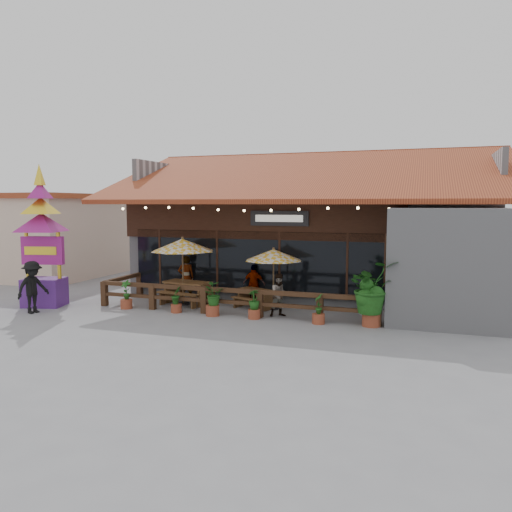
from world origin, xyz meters
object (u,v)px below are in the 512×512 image
(picnic_table_left, at_px, (187,289))
(picnic_table_right, at_px, (256,295))
(tropical_plant, at_px, (372,289))
(umbrella_right, at_px, (274,255))
(pedestrian, at_px, (33,287))
(thai_sign_tower, at_px, (42,226))
(umbrella_left, at_px, (183,245))

(picnic_table_left, distance_m, picnic_table_right, 2.68)
(picnic_table_right, xyz_separation_m, tropical_plant, (4.20, -1.47, 0.72))
(umbrella_right, height_order, pedestrian, umbrella_right)
(thai_sign_tower, height_order, pedestrian, thai_sign_tower)
(umbrella_left, relative_size, thai_sign_tower, 0.46)
(umbrella_left, bearing_deg, umbrella_right, 4.81)
(umbrella_left, height_order, umbrella_right, umbrella_left)
(picnic_table_left, distance_m, tropical_plant, 7.02)
(picnic_table_right, bearing_deg, umbrella_right, -3.78)
(thai_sign_tower, bearing_deg, picnic_table_left, 22.86)
(picnic_table_right, distance_m, thai_sign_tower, 8.15)
(pedestrian, bearing_deg, picnic_table_left, -41.27)
(umbrella_left, bearing_deg, picnic_table_right, 6.83)
(umbrella_right, xyz_separation_m, tropical_plant, (3.55, -1.42, -0.76))
(picnic_table_left, relative_size, tropical_plant, 0.98)
(picnic_table_left, xyz_separation_m, thai_sign_tower, (-4.79, -2.02, 2.36))
(picnic_table_right, relative_size, pedestrian, 0.98)
(picnic_table_right, relative_size, tropical_plant, 0.86)
(umbrella_right, height_order, picnic_table_right, umbrella_right)
(umbrella_left, relative_size, picnic_table_left, 1.27)
(umbrella_right, xyz_separation_m, picnic_table_right, (-0.65, 0.04, -1.48))
(picnic_table_left, xyz_separation_m, picnic_table_right, (2.67, 0.14, -0.12))
(umbrella_right, bearing_deg, umbrella_left, -175.19)
(umbrella_left, xyz_separation_m, picnic_table_right, (2.75, 0.33, -1.76))
(picnic_table_left, relative_size, thai_sign_tower, 0.36)
(picnic_table_left, xyz_separation_m, tropical_plant, (6.87, -1.33, 0.60))
(umbrella_right, bearing_deg, pedestrian, -157.09)
(umbrella_right, distance_m, tropical_plant, 3.90)
(picnic_table_left, relative_size, pedestrian, 1.11)
(umbrella_left, relative_size, umbrella_right, 1.10)
(tropical_plant, bearing_deg, umbrella_right, 158.12)
(picnic_table_right, distance_m, pedestrian, 7.71)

